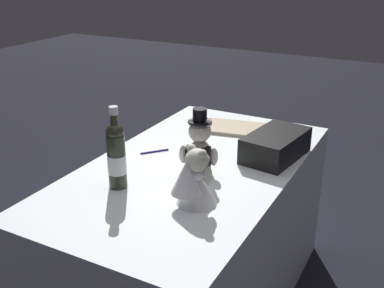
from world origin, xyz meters
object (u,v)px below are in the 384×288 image
signing_pen (154,152)px  guestbook (234,128)px  gift_case_black (276,145)px  teddy_bear_groom (199,150)px  champagne_bottle (116,154)px  teddy_bear_bride (194,179)px

signing_pen → guestbook: (0.45, -0.20, 0.00)m
signing_pen → gift_case_black: gift_case_black is taller
teddy_bear_groom → signing_pen: teddy_bear_groom is taller
signing_pen → teddy_bear_groom: bearing=-109.0°
signing_pen → gift_case_black: 0.55m
champagne_bottle → gift_case_black: bearing=-38.8°
teddy_bear_bride → champagne_bottle: 0.32m
champagne_bottle → signing_pen: 0.38m
guestbook → teddy_bear_bride: bearing=-178.1°
teddy_bear_groom → teddy_bear_bride: (-0.23, -0.10, -0.01)m
teddy_bear_bride → signing_pen: 0.51m
teddy_bear_groom → champagne_bottle: bearing=138.1°
teddy_bear_bride → gift_case_black: size_ratio=0.62×
gift_case_black → guestbook: bearing=51.7°
teddy_bear_groom → signing_pen: size_ratio=2.53×
teddy_bear_groom → champagne_bottle: size_ratio=0.85×
gift_case_black → guestbook: 0.39m
champagne_bottle → guestbook: (0.79, -0.15, -0.13)m
champagne_bottle → gift_case_black: size_ratio=0.92×
champagne_bottle → signing_pen: champagne_bottle is taller
champagne_bottle → gift_case_black: champagne_bottle is taller
signing_pen → guestbook: guestbook is taller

